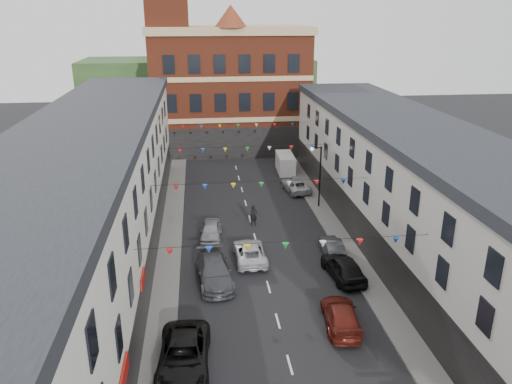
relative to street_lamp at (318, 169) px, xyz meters
name	(u,v)px	position (x,y,z in m)	size (l,w,h in m)	color
ground	(269,287)	(-6.55, -14.00, -3.90)	(160.00, 160.00, 0.00)	black
pavement_left	(167,277)	(-13.45, -12.00, -3.83)	(1.80, 64.00, 0.15)	#605E5B
pavement_right	(358,266)	(0.35, -12.00, -3.83)	(1.80, 64.00, 0.15)	#605E5B
terrace_left	(83,216)	(-18.33, -13.00, 1.44)	(8.40, 56.00, 10.70)	silver
terrace_right	(436,208)	(5.23, -13.00, 0.95)	(8.40, 56.00, 9.70)	#B9B6AD
civic_building	(229,88)	(-6.55, 23.95, 4.23)	(20.60, 13.30, 18.50)	maroon
clock_tower	(168,36)	(-14.05, 21.00, 11.03)	(5.60, 5.60, 30.00)	maroon
distant_hill	(199,87)	(-10.55, 48.00, 1.10)	(40.00, 14.00, 10.00)	#254520
street_lamp	(318,169)	(0.00, 0.00, 0.00)	(1.10, 0.36, 6.00)	black
car_left_c	(184,355)	(-12.05, -21.61, -3.11)	(2.63, 5.70, 1.58)	black
car_left_d	(214,272)	(-10.15, -12.90, -3.10)	(2.25, 5.54, 1.61)	#45464D
car_left_e	(211,231)	(-10.15, -5.80, -3.21)	(1.65, 4.09, 1.39)	gray
car_right_c	(341,316)	(-2.95, -18.91, -3.21)	(1.95, 4.79, 1.39)	#5E1A12
car_right_d	(343,267)	(-1.20, -13.33, -3.09)	(1.92, 4.78, 1.63)	black
car_right_e	(332,246)	(-1.05, -9.63, -3.27)	(1.35, 3.86, 1.27)	#474A4E
car_right_f	(296,185)	(-1.05, 4.87, -3.25)	(2.19, 4.74, 1.32)	#B4B5B9
moving_car	(250,252)	(-7.40, -9.95, -3.23)	(2.23, 4.84, 1.35)	silver
white_van	(285,163)	(-0.95, 11.75, -2.87)	(1.80, 4.68, 2.07)	white
pedestrian	(254,215)	(-6.38, -3.47, -2.97)	(0.68, 0.45, 1.86)	black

